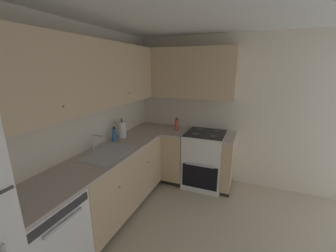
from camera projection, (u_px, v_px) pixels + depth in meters
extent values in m
cube|color=beige|center=(65.00, 133.00, 2.38)|extent=(3.75, 0.05, 2.42)
cube|color=beige|center=(235.00, 113.00, 3.43)|extent=(0.05, 3.39, 2.42)
cube|color=white|center=(42.00, 242.00, 1.86)|extent=(0.60, 0.60, 0.86)
cube|color=#333333|center=(61.00, 214.00, 1.65)|extent=(0.55, 0.01, 0.07)
cube|color=silver|center=(64.00, 222.00, 1.66)|extent=(0.36, 0.02, 0.02)
cube|color=tan|center=(116.00, 179.00, 2.84)|extent=(1.60, 0.60, 0.77)
cube|color=black|center=(116.00, 206.00, 2.96)|extent=(1.60, 0.54, 0.09)
sphere|color=tan|center=(120.00, 187.00, 2.37)|extent=(0.02, 0.02, 0.02)
sphere|color=tan|center=(149.00, 162.00, 3.00)|extent=(0.02, 0.02, 0.02)
cube|color=#B7A89E|center=(114.00, 151.00, 2.73)|extent=(2.81, 0.60, 0.03)
cube|color=tan|center=(177.00, 154.00, 3.65)|extent=(0.60, 0.33, 0.77)
cube|color=black|center=(177.00, 175.00, 3.79)|extent=(0.54, 0.33, 0.09)
cube|color=tan|center=(228.00, 162.00, 3.34)|extent=(0.60, 0.15, 0.77)
cube|color=black|center=(226.00, 185.00, 3.48)|extent=(0.54, 0.15, 0.09)
sphere|color=tan|center=(226.00, 161.00, 3.02)|extent=(0.02, 0.02, 0.02)
cube|color=#B7A89E|center=(177.00, 131.00, 3.54)|extent=(0.60, 0.33, 0.03)
cube|color=#B7A89E|center=(230.00, 138.00, 3.23)|extent=(0.60, 0.15, 0.03)
cube|color=white|center=(205.00, 159.00, 3.50)|extent=(0.64, 0.62, 0.90)
cube|color=black|center=(199.00, 177.00, 3.25)|extent=(0.02, 0.55, 0.38)
cube|color=silver|center=(200.00, 165.00, 3.18)|extent=(0.02, 0.43, 0.02)
cube|color=black|center=(206.00, 133.00, 3.38)|extent=(0.59, 0.60, 0.01)
cube|color=white|center=(210.00, 124.00, 3.63)|extent=(0.03, 0.60, 0.15)
cylinder|color=#4C4C4C|center=(213.00, 136.00, 3.20)|extent=(0.11, 0.11, 0.01)
cylinder|color=#4C4C4C|center=(195.00, 134.00, 3.30)|extent=(0.11, 0.11, 0.01)
cylinder|color=#4C4C4C|center=(216.00, 131.00, 3.45)|extent=(0.11, 0.11, 0.01)
cylinder|color=#4C4C4C|center=(200.00, 129.00, 3.55)|extent=(0.11, 0.11, 0.01)
cube|color=tan|center=(89.00, 76.00, 2.38)|extent=(2.49, 0.32, 0.78)
sphere|color=tan|center=(64.00, 106.00, 1.90)|extent=(0.02, 0.02, 0.02)
sphere|color=tan|center=(129.00, 93.00, 2.88)|extent=(0.02, 0.02, 0.02)
cube|color=tan|center=(184.00, 73.00, 3.40)|extent=(0.32, 1.65, 0.78)
cube|color=#B7B7BC|center=(109.00, 153.00, 2.59)|extent=(0.65, 0.40, 0.01)
cube|color=gray|center=(110.00, 157.00, 2.60)|extent=(0.60, 0.36, 0.09)
cube|color=#99999E|center=(109.00, 156.00, 2.60)|extent=(0.02, 0.35, 0.06)
cylinder|color=silver|center=(93.00, 143.00, 2.64)|extent=(0.02, 0.02, 0.22)
cylinder|color=silver|center=(98.00, 136.00, 2.59)|extent=(0.02, 0.15, 0.02)
cylinder|color=silver|center=(97.00, 147.00, 2.71)|extent=(0.02, 0.02, 0.06)
cylinder|color=#3F72BF|center=(114.00, 135.00, 3.01)|extent=(0.06, 0.06, 0.18)
cylinder|color=#262626|center=(114.00, 128.00, 2.98)|extent=(0.03, 0.03, 0.03)
cylinder|color=white|center=(122.00, 130.00, 3.14)|extent=(0.11, 0.11, 0.25)
cylinder|color=#3F3F3F|center=(122.00, 129.00, 3.14)|extent=(0.02, 0.02, 0.31)
cylinder|color=#BF4C3F|center=(177.00, 125.00, 3.51)|extent=(0.07, 0.07, 0.19)
cylinder|color=black|center=(177.00, 119.00, 3.49)|extent=(0.04, 0.04, 0.02)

